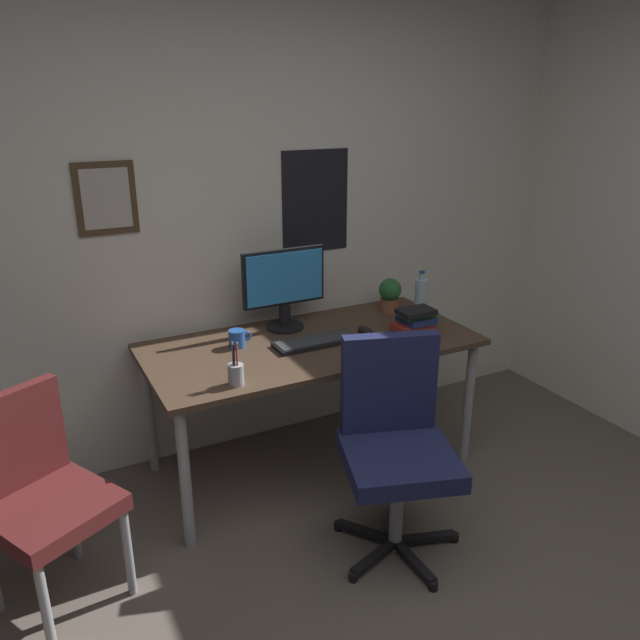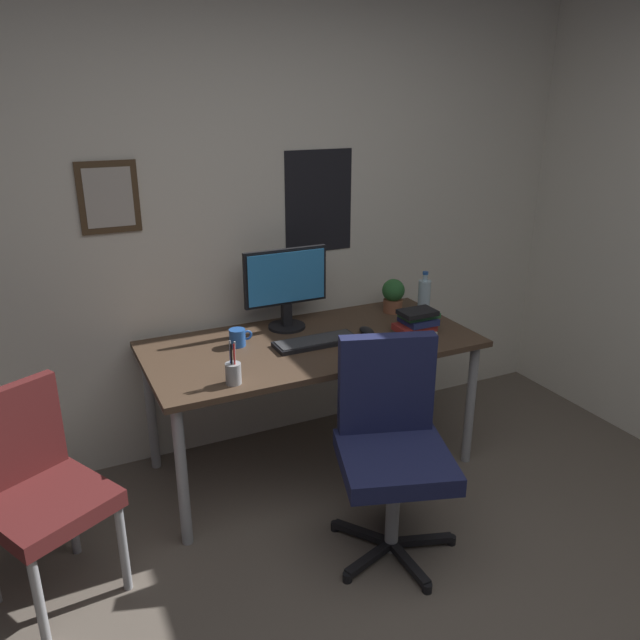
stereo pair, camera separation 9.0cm
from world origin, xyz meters
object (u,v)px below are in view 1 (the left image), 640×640
monitor (284,285)px  pen_cup (236,373)px  coffee_mug_near (237,338)px  office_chair (395,436)px  potted_plant (390,294)px  book_stack_left (416,321)px  keyboard (316,342)px  computer_mouse (365,330)px  side_chair (39,490)px  water_bottle (421,296)px

monitor → pen_cup: size_ratio=2.30×
coffee_mug_near → pen_cup: size_ratio=0.60×
office_chair → potted_plant: (0.56, 0.92, 0.30)m
monitor → book_stack_left: size_ratio=2.05×
keyboard → pen_cup: size_ratio=2.15×
potted_plant → coffee_mug_near: bearing=-173.8°
computer_mouse → pen_cup: (-0.82, -0.27, 0.04)m
potted_plant → pen_cup: pen_cup is taller
monitor → potted_plant: 0.67m
side_chair → keyboard: 1.41m
monitor → book_stack_left: monitor is taller
side_chair → book_stack_left: bearing=6.7°
potted_plant → book_stack_left: bearing=-102.2°
office_chair → water_bottle: size_ratio=3.76×
side_chair → keyboard: side_chair is taller
computer_mouse → keyboard: bearing=-177.9°
office_chair → monitor: 1.04m
side_chair → water_bottle: 2.18m
monitor → water_bottle: size_ratio=1.82×
office_chair → pen_cup: bearing=144.2°
keyboard → book_stack_left: (0.53, -0.11, 0.06)m
coffee_mug_near → pen_cup: (-0.16, -0.40, 0.01)m
coffee_mug_near → potted_plant: potted_plant is taller
water_bottle → pen_cup: water_bottle is taller
water_bottle → coffee_mug_near: size_ratio=2.11×
water_bottle → pen_cup: (-1.26, -0.40, -0.05)m
keyboard → water_bottle: (0.75, 0.14, 0.09)m
side_chair → potted_plant: size_ratio=4.49×
computer_mouse → book_stack_left: size_ratio=0.49×
coffee_mug_near → pen_cup: pen_cup is taller
office_chair → computer_mouse: size_ratio=8.64×
office_chair → side_chair: (-1.40, 0.33, -0.03)m
water_bottle → book_stack_left: water_bottle is taller
potted_plant → pen_cup: bearing=-155.6°
keyboard → water_bottle: size_ratio=1.70×
monitor → book_stack_left: 0.72m
computer_mouse → side_chair: bearing=-168.3°
water_bottle → potted_plant: bearing=140.4°
monitor → potted_plant: (0.65, -0.03, -0.13)m
keyboard → side_chair: bearing=-166.2°
keyboard → pen_cup: (-0.52, -0.25, 0.04)m
keyboard → coffee_mug_near: (-0.36, 0.15, 0.03)m
side_chair → water_bottle: water_bottle is taller
office_chair → side_chair: size_ratio=1.09×
pen_cup → potted_plant: bearing=24.4°
monitor → book_stack_left: bearing=-34.3°
side_chair → potted_plant: 2.07m
water_bottle → monitor: bearing=170.0°
office_chair → water_bottle: (0.70, 0.80, 0.30)m
keyboard → pen_cup: 0.58m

